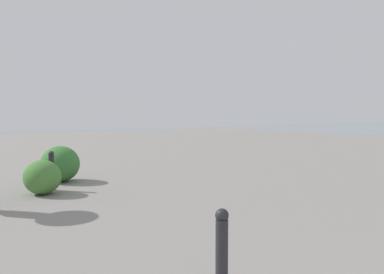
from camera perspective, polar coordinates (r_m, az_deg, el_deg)
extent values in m
cylinder|color=#232328|center=(4.03, 4.17, -16.30)|extent=(0.12, 0.12, 0.71)
sphere|color=#232328|center=(3.91, 4.19, -10.83)|extent=(0.13, 0.13, 0.13)
cylinder|color=#232328|center=(9.54, -18.99, -4.78)|extent=(0.12, 0.12, 0.77)
sphere|color=#232328|center=(9.49, -19.04, -2.23)|extent=(0.13, 0.13, 0.13)
ellipsoid|color=#477F38|center=(9.16, -20.14, -5.28)|extent=(0.85, 0.77, 0.73)
ellipsoid|color=#387533|center=(10.67, -17.90, -3.59)|extent=(1.04, 0.94, 0.89)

